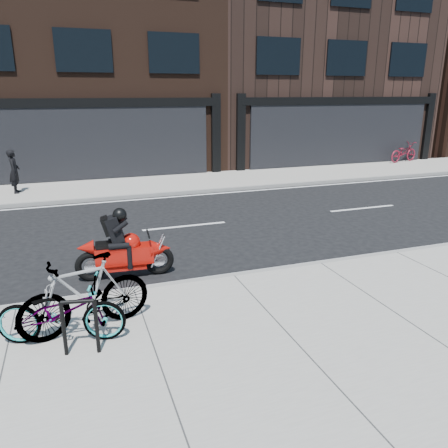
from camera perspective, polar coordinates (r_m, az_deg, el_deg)
name	(u,v)px	position (r m, az deg, el deg)	size (l,w,h in m)	color
ground	(205,249)	(10.61, -2.46, -3.32)	(120.00, 120.00, 0.00)	black
sidewalk_near	(311,362)	(6.46, 11.23, -17.29)	(60.00, 6.00, 0.13)	gray
sidewalk_far	(149,185)	(17.89, -9.76, 5.03)	(60.00, 3.50, 0.13)	gray
building_center	(75,14)	(24.32, -18.84, 24.54)	(12.00, 10.00, 14.50)	black
building_mideast	(297,45)	(27.39, 9.47, 22.08)	(12.00, 10.00, 12.50)	black
bike_rack	(80,322)	(6.48, -18.33, -12.08)	(0.49, 0.14, 0.83)	black
bicycle_front	(61,311)	(6.87, -20.50, -10.63)	(0.64, 1.84, 0.97)	gray
bicycle_rear	(85,295)	(6.99, -17.69, -8.77)	(0.57, 2.00, 1.20)	gray
motorcycle	(129,249)	(9.07, -12.33, -3.23)	(1.99, 0.57, 1.49)	black
pedestrian	(14,171)	(17.55, -25.71, 6.21)	(0.57, 0.38, 1.57)	black
bicycle_far	(404,152)	(25.00, 22.40, 8.68)	(0.68, 1.94, 1.02)	maroon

